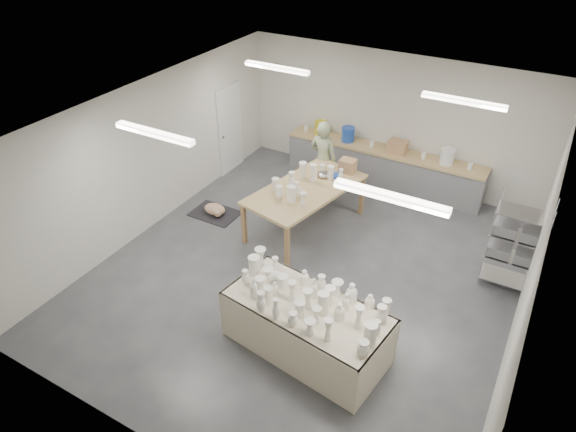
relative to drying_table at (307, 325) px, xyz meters
The scene contains 9 objects.
room 2.50m from the drying_table, 118.49° to the left, with size 8.00×8.02×3.00m.
back_counter 5.37m from the drying_table, 98.89° to the left, with size 4.60×0.60×1.24m.
wire_shelf 3.87m from the drying_table, 51.78° to the left, with size 0.88×0.48×1.80m.
drying_table is the anchor object (origin of this frame).
work_table 3.32m from the drying_table, 117.26° to the left, with size 1.75×2.72×1.30m.
rug 4.19m from the drying_table, 145.78° to the left, with size 1.00×0.70×0.02m, color black.
cat 4.15m from the drying_table, 145.78° to the left, with size 0.54×0.42×0.21m.
potter 4.55m from the drying_table, 113.31° to the left, with size 0.66×0.43×1.80m, color gray.
red_stool 4.78m from the drying_table, 112.03° to the left, with size 0.47×0.47×0.35m.
Camera 1 is at (3.26, -6.52, 6.05)m, focal length 32.00 mm.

